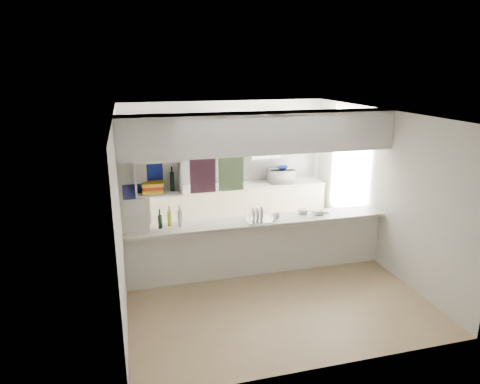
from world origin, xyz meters
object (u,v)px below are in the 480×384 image
object	(u,v)px
bowl	(283,167)
dish_rack	(260,215)
wine_bottles	(170,219)
microwave	(281,176)

from	to	relation	value
bowl	dish_rack	world-z (taller)	bowl
dish_rack	wine_bottles	distance (m)	1.39
bowl	dish_rack	size ratio (longest dim) A/B	0.50
dish_rack	wine_bottles	world-z (taller)	wine_bottles
dish_rack	wine_bottles	bearing A→B (deg)	-179.50
microwave	bowl	distance (m)	0.18
bowl	wine_bottles	bearing A→B (deg)	-141.34
microwave	dish_rack	world-z (taller)	microwave
bowl	microwave	bearing A→B (deg)	-135.32
microwave	bowl	xyz separation A→B (m)	(0.04, 0.04, 0.17)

